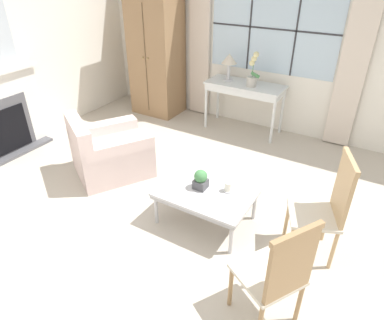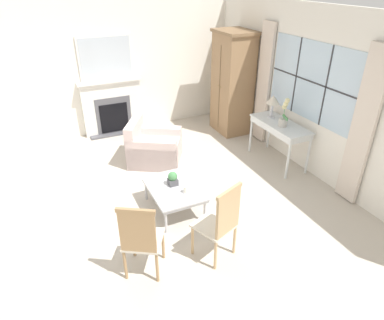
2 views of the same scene
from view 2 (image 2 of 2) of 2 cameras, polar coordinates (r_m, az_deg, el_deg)
ground_plane at (r=5.53m, az=-7.52°, el=-7.00°), size 14.00×14.00×0.00m
wall_back_windowed at (r=6.32m, az=19.05°, el=10.54°), size 7.20×0.14×2.80m
wall_left at (r=7.79m, az=-11.04°, el=14.94°), size 0.06×7.20×2.80m
fireplace at (r=7.79m, az=-13.25°, el=9.32°), size 0.34×1.35×2.10m
armoire at (r=7.63m, az=6.75°, el=12.61°), size 0.90×0.69×2.18m
console_table at (r=6.50m, az=14.46°, el=5.25°), size 1.24×0.52×0.80m
table_lamp at (r=6.58m, az=13.34°, el=9.55°), size 0.25×0.25×0.43m
potted_orchid at (r=6.27m, az=15.07°, el=7.10°), size 0.20×0.16×0.53m
armchair_upholstered at (r=6.51m, az=-6.43°, el=1.97°), size 1.16×1.20×0.82m
side_chair_wooden at (r=4.19m, az=4.89°, el=-9.94°), size 0.57×0.57×1.09m
accent_chair_wooden at (r=4.02m, az=-8.57°, el=-12.60°), size 0.60×0.60×1.05m
coffee_table at (r=5.13m, az=-3.06°, el=-4.98°), size 0.99×0.70×0.40m
potted_plant_small at (r=5.12m, az=-3.23°, el=-3.08°), size 0.14×0.14×0.22m
pillar_candle at (r=4.97m, az=-1.00°, el=-4.97°), size 0.10×0.10×0.12m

